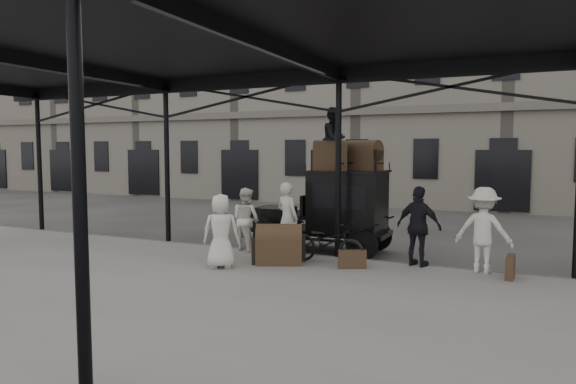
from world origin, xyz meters
The scene contains 18 objects.
ground centered at (0.00, 0.00, 0.00)m, with size 120.00×120.00×0.00m, color #383533.
platform centered at (0.00, -2.00, 0.07)m, with size 28.00×8.00×0.15m, color slate.
canopy centered at (0.00, -1.72, 4.60)m, with size 22.50×9.00×4.74m.
building_frontage centered at (0.00, 18.00, 7.00)m, with size 64.00×8.00×14.00m, color slate.
taxi centered at (-0.45, 3.17, 1.20)m, with size 3.65×1.55×2.18m.
porter_left centered at (-1.23, 1.80, 1.04)m, with size 0.65×0.42×1.77m, color beige.
porter_midleft centered at (-2.39, 1.80, 0.95)m, with size 0.78×0.61×1.60m, color silver.
porter_centre centered at (-1.93, -0.13, 0.96)m, with size 0.79×0.51×1.61m, color beige.
porter_official centered at (1.94, 1.80, 1.03)m, with size 1.04×0.43×1.77m, color black.
porter_right centered at (3.28, 1.75, 1.05)m, with size 1.16×0.67×1.79m, color beige.
bicycle centered at (0.03, 1.20, 0.63)m, with size 0.64×1.84×0.97m, color black.
porter_roof centered at (-0.48, 3.07, 2.99)m, with size 0.79×0.61×1.62m, color black.
steamer_trunk_roof_near centered at (-0.53, 2.92, 2.50)m, with size 0.87×0.53×0.64m, color #43311F, non-canonical shape.
steamer_trunk_roof_far centered at (0.22, 3.37, 2.50)m, with size 0.88×0.54×0.64m, color #43311F, non-canonical shape.
steamer_trunk_platform centered at (-0.96, 0.76, 0.52)m, with size 1.02×0.62×0.75m, color #43311F, non-canonical shape.
wicker_hamper centered at (-1.44, 1.77, 0.40)m, with size 0.60×0.45×0.50m, color #906242.
suitcase_upright centered at (3.81, 1.48, 0.38)m, with size 0.15×0.60×0.45m, color #43311F.
suitcase_flat centered at (0.69, 0.98, 0.35)m, with size 0.60×0.15×0.40m, color #43311F.
Camera 1 is at (3.97, -9.52, 2.72)m, focal length 32.00 mm.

